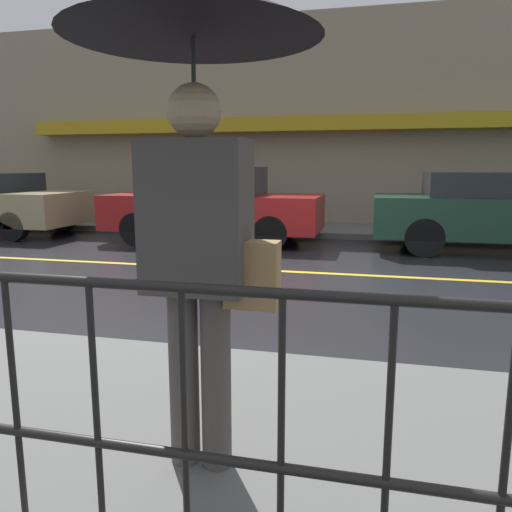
{
  "coord_description": "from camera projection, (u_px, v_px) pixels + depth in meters",
  "views": [
    {
      "loc": [
        0.91,
        -7.21,
        1.54
      ],
      "look_at": [
        -0.17,
        -2.73,
        0.72
      ],
      "focal_mm": 35.0,
      "sensor_mm": 36.0,
      "label": 1
    }
  ],
  "objects": [
    {
      "name": "building_storefront",
      "position": [
        342.0,
        122.0,
        12.56
      ],
      "size": [
        28.0,
        0.85,
        5.33
      ],
      "color": "gray",
      "rests_on": "ground_plane"
    },
    {
      "name": "sidewalk_far",
      "position": [
        335.0,
        230.0,
        11.86
      ],
      "size": [
        28.0,
        2.17,
        0.13
      ],
      "color": "#60605E",
      "rests_on": "ground_plane"
    },
    {
      "name": "lane_marking",
      "position": [
        310.0,
        273.0,
        7.38
      ],
      "size": [
        25.2,
        0.12,
        0.01
      ],
      "color": "gold",
      "rests_on": "ground_plane"
    },
    {
      "name": "pedestrian",
      "position": [
        195.0,
        90.0,
        2.12
      ],
      "size": [
        1.1,
        1.1,
        2.2
      ],
      "color": "#4C4742",
      "rests_on": "sidewalk_near"
    },
    {
      "name": "car_red",
      "position": [
        211.0,
        204.0,
        10.28
      ],
      "size": [
        4.41,
        1.74,
        1.55
      ],
      "color": "maroon",
      "rests_on": "ground_plane"
    },
    {
      "name": "ground_plane",
      "position": [
        310.0,
        273.0,
        7.38
      ],
      "size": [
        80.0,
        80.0,
        0.0
      ],
      "primitive_type": "plane",
      "color": "black"
    },
    {
      "name": "railing_foreground",
      "position": [
        95.0,
        392.0,
        1.7
      ],
      "size": [
        12.0,
        0.04,
        1.06
      ],
      "color": "black",
      "rests_on": "sidewalk_near"
    },
    {
      "name": "sidewalk_near",
      "position": [
        197.0,
        439.0,
        2.75
      ],
      "size": [
        28.0,
        2.43,
        0.13
      ],
      "color": "#60605E",
      "rests_on": "ground_plane"
    },
    {
      "name": "car_dark_green",
      "position": [
        502.0,
        211.0,
        9.02
      ],
      "size": [
        4.58,
        1.81,
        1.46
      ],
      "color": "#193828",
      "rests_on": "ground_plane"
    }
  ]
}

